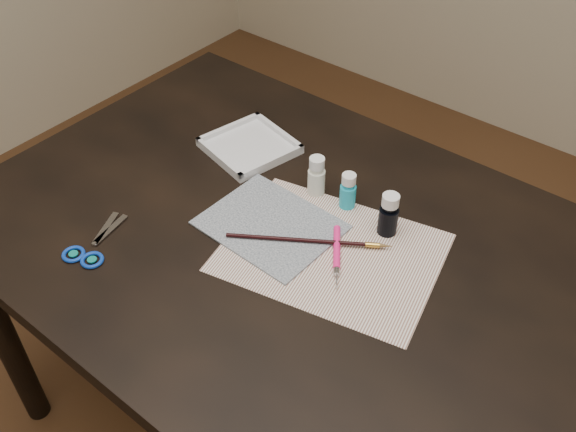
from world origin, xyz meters
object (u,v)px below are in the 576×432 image
Objects in this scene: paper at (331,252)px; canvas at (270,225)px; scissors at (96,238)px; paint_bottle_cyan at (348,191)px; palette_tray at (250,146)px; paint_bottle_white at (316,176)px; paint_bottle_navy at (389,214)px.

paper is 1.56× the size of canvas.
scissors is (-0.24, -0.24, 0.00)m from canvas.
paint_bottle_cyan reaches higher than scissors.
scissors is 0.42m from palette_tray.
scissors is at bearing -134.79° from canvas.
paint_bottle_navy is (0.18, -0.01, 0.00)m from paint_bottle_white.
paint_bottle_white is (0.01, 0.14, 0.04)m from canvas.
paint_bottle_white is 0.08m from paint_bottle_cyan.
paper is 0.38m from palette_tray.
scissors reaches higher than paper.
paint_bottle_navy is (0.05, 0.12, 0.05)m from paper.
paint_bottle_cyan is at bearing -64.02° from scissors.
paint_bottle_navy is 0.54× the size of scissors.
paper is at bearing 6.27° from canvas.
paint_bottle_cyan is 0.87× the size of paint_bottle_navy.
palette_tray is (-0.34, 0.15, 0.01)m from paper.
canvas is at bearing -145.67° from paint_bottle_navy.
paint_bottle_white is 0.50× the size of palette_tray.
paper is at bearing -67.23° from paint_bottle_cyan.
paint_bottle_cyan is at bearing 59.96° from canvas.
paint_bottle_navy reaches higher than paint_bottle_white.
paint_bottle_navy reaches higher than palette_tray.
scissors reaches higher than canvas.
paint_bottle_white is 0.52× the size of scissors.
paint_bottle_white reaches higher than paper.
paint_bottle_white is 0.22m from palette_tray.
paint_bottle_navy reaches higher than scissors.
palette_tray is at bearing -29.31° from scissors.
canvas is (-0.14, -0.02, 0.00)m from paper.
palette_tray is at bearing 155.78° from paper.
palette_tray reaches higher than canvas.
paint_bottle_navy is at bearing -3.46° from paint_bottle_white.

